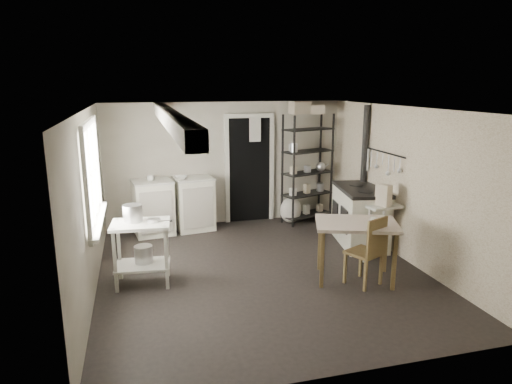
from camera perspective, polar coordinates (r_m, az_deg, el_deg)
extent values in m
plane|color=black|center=(6.65, 0.67, -9.85)|extent=(5.00, 5.00, 0.00)
plane|color=beige|center=(6.12, 0.73, 10.36)|extent=(5.00, 5.00, 0.00)
cube|color=#AAA391|center=(8.67, -3.75, 3.58)|extent=(4.50, 0.02, 2.30)
cube|color=#AAA391|center=(4.04, 10.37, -8.23)|extent=(4.50, 0.02, 2.30)
cube|color=#AAA391|center=(6.09, -20.14, -1.43)|extent=(0.02, 5.00, 2.30)
cube|color=#AAA391|center=(7.21, 18.21, 0.92)|extent=(0.02, 5.00, 2.30)
cylinder|color=silver|center=(6.22, -15.15, -2.78)|extent=(0.27, 0.27, 0.27)
cylinder|color=silver|center=(6.15, -12.63, -3.69)|extent=(0.19, 0.19, 0.10)
cylinder|color=silver|center=(6.34, -13.87, -7.68)|extent=(0.31, 0.31, 0.26)
imported|color=silver|center=(8.22, -9.42, 1.50)|extent=(0.30, 0.30, 0.07)
imported|color=silver|center=(8.13, -13.01, 1.33)|extent=(0.14, 0.14, 0.10)
imported|color=silver|center=(8.63, 4.46, 4.99)|extent=(0.09, 0.10, 0.19)
cube|color=beige|center=(8.65, 5.45, 9.27)|extent=(0.35, 0.31, 0.23)
cube|color=beige|center=(8.69, 7.65, 9.10)|extent=(0.32, 0.30, 0.16)
cube|color=beige|center=(7.10, 15.66, -0.24)|extent=(0.21, 0.25, 0.33)
imported|color=silver|center=(6.27, 14.42, -3.94)|extent=(0.12, 0.12, 0.08)
ellipsoid|color=beige|center=(8.82, 4.36, -2.33)|extent=(0.53, 0.49, 0.50)
cylinder|color=silver|center=(7.15, 13.32, -7.86)|extent=(0.12, 0.12, 0.13)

